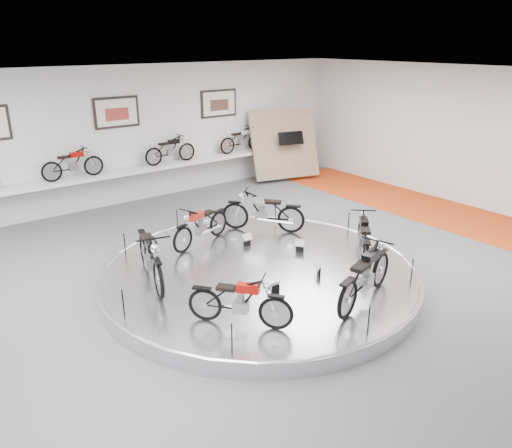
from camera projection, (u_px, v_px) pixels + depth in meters
floor at (269, 287)px, 10.00m from camera, size 16.00×16.00×0.00m
ceiling at (271, 80)px, 8.61m from camera, size 16.00×16.00×0.00m
wall_back at (118, 137)px, 14.51m from camera, size 16.00×0.00×16.00m
wall_right at (493, 141)px, 13.88m from camera, size 0.00×14.00×14.00m
orange_carpet_strip at (458, 217)px, 13.88m from camera, size 2.40×12.60×0.01m
dado_band at (123, 185)px, 15.00m from camera, size 15.68×0.04×1.10m
display_platform at (260, 275)px, 10.17m from camera, size 6.40×6.40×0.30m
platform_rim at (260, 269)px, 10.13m from camera, size 6.40×6.40×0.10m
shelf at (126, 172)px, 14.63m from camera, size 11.00×0.55×0.10m
poster_center at (117, 112)px, 14.23m from camera, size 1.35×0.06×0.88m
poster_right at (219, 103)px, 16.23m from camera, size 1.35×0.06×0.88m
display_panel at (284, 144)px, 17.30m from camera, size 2.56×1.52×2.30m
shelf_bike_b at (73, 166)px, 13.63m from camera, size 1.22×0.43×0.73m
shelf_bike_c at (170, 152)px, 15.35m from camera, size 1.22×0.43×0.73m
shelf_bike_d at (241, 141)px, 16.89m from camera, size 1.22×0.43×0.73m
bike_a at (263, 211)px, 11.92m from camera, size 1.58×1.69×1.01m
bike_b at (201, 225)px, 11.17m from camera, size 1.63×0.99×0.91m
bike_c at (150, 256)px, 9.40m from camera, size 1.10×1.91×1.06m
bike_d at (240, 301)px, 7.96m from camera, size 1.34×1.48×0.87m
bike_e at (366, 275)px, 8.67m from camera, size 1.86×1.11×1.03m
bike_f at (364, 236)px, 10.48m from camera, size 1.50×1.53×0.93m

